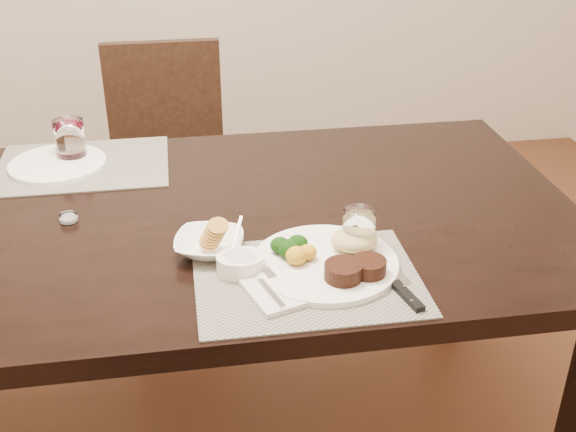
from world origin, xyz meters
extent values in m
cube|color=black|center=(0.00, 0.00, 0.72)|extent=(2.00, 1.00, 0.05)
cube|color=black|center=(0.92, 0.42, 0.35)|extent=(0.08, 0.08, 0.70)
cube|color=black|center=(0.00, 0.85, 0.43)|extent=(0.42, 0.42, 0.04)
cube|color=black|center=(-0.18, 0.67, 0.21)|extent=(0.04, 0.04, 0.41)
cube|color=black|center=(0.18, 0.67, 0.21)|extent=(0.04, 0.04, 0.41)
cube|color=black|center=(-0.18, 1.03, 0.21)|extent=(0.04, 0.04, 0.41)
cube|color=black|center=(0.18, 1.03, 0.21)|extent=(0.04, 0.04, 0.41)
cube|color=black|center=(0.00, 1.04, 0.68)|extent=(0.42, 0.04, 0.45)
cube|color=gray|center=(0.28, -0.32, 0.75)|extent=(0.46, 0.34, 0.00)
cube|color=gray|center=(-0.22, 0.34, 0.75)|extent=(0.46, 0.34, 0.00)
cylinder|color=white|center=(0.33, -0.27, 0.76)|extent=(0.31, 0.31, 0.01)
cylinder|color=black|center=(0.35, -0.35, 0.78)|extent=(0.08, 0.08, 0.03)
cylinder|color=black|center=(0.41, -0.34, 0.78)|extent=(0.07, 0.07, 0.03)
ellipsoid|color=tan|center=(0.40, -0.24, 0.79)|extent=(0.10, 0.09, 0.04)
ellipsoid|color=#143E0B|center=(0.26, -0.25, 0.79)|extent=(0.05, 0.05, 0.04)
ellipsoid|color=orange|center=(0.27, -0.27, 0.79)|extent=(0.05, 0.05, 0.04)
cube|color=silver|center=(0.20, -0.36, 0.76)|extent=(0.13, 0.17, 0.01)
cube|color=silver|center=(0.20, -0.38, 0.77)|extent=(0.05, 0.11, 0.00)
cube|color=silver|center=(0.21, -0.30, 0.77)|extent=(0.03, 0.04, 0.00)
cube|color=silver|center=(0.47, -0.30, 0.76)|extent=(0.05, 0.14, 0.00)
cube|color=black|center=(0.47, -0.42, 0.76)|extent=(0.04, 0.10, 0.01)
imported|color=white|center=(0.09, -0.18, 0.77)|extent=(0.18, 0.18, 0.04)
cylinder|color=olive|center=(0.09, -0.18, 0.80)|extent=(0.05, 0.05, 0.05)
cylinder|color=white|center=(0.15, -0.27, 0.77)|extent=(0.10, 0.10, 0.04)
cylinder|color=#0E3C0D|center=(0.15, -0.27, 0.79)|extent=(0.08, 0.08, 0.01)
cube|color=silver|center=(0.15, -0.20, 0.81)|extent=(0.01, 0.07, 0.05)
cylinder|color=white|center=(0.41, -0.22, 0.80)|extent=(0.07, 0.07, 0.10)
cylinder|color=#33040D|center=(0.41, -0.22, 0.77)|extent=(0.06, 0.06, 0.02)
cylinder|color=white|center=(-0.29, 0.34, 0.76)|extent=(0.26, 0.26, 0.01)
cylinder|color=white|center=(-0.25, 0.38, 0.81)|extent=(0.08, 0.08, 0.11)
cylinder|color=#33040D|center=(-0.25, 0.38, 0.77)|extent=(0.07, 0.07, 0.03)
cylinder|color=white|center=(-0.23, 0.02, 0.76)|extent=(0.04, 0.04, 0.02)
cylinder|color=white|center=(-0.23, 0.02, 0.76)|extent=(0.03, 0.03, 0.01)
camera|label=1|loc=(0.05, -1.53, 1.57)|focal=45.00mm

